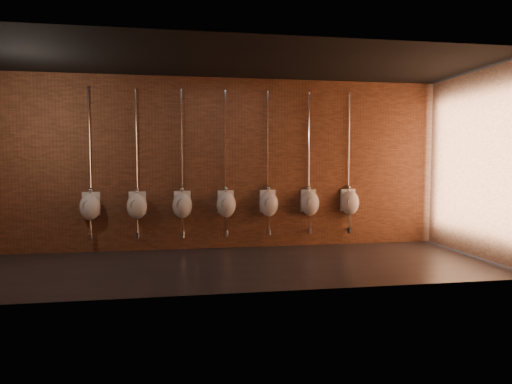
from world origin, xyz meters
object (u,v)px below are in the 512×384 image
urinal_0 (90,206)px  urinal_1 (137,205)px  urinal_3 (226,204)px  urinal_2 (182,204)px  urinal_6 (350,202)px  urinal_4 (269,203)px  urinal_5 (310,202)px

urinal_0 → urinal_1: size_ratio=1.00×
urinal_1 → urinal_3: bearing=0.0°
urinal_2 → urinal_3: (0.81, 0.00, 0.00)m
urinal_1 → urinal_6: size_ratio=1.00×
urinal_6 → urinal_0: bearing=180.0°
urinal_4 → urinal_5: (0.81, 0.00, 0.00)m
urinal_2 → urinal_6: size_ratio=1.00×
urinal_3 → urinal_6: (2.43, 0.00, 0.00)m
urinal_4 → urinal_2: bearing=180.0°
urinal_2 → urinal_4: same height
urinal_4 → urinal_6: 1.62m
urinal_0 → urinal_2: size_ratio=1.00×
urinal_2 → urinal_6: bearing=0.0°
urinal_2 → urinal_3: bearing=0.0°
urinal_0 → urinal_1: (0.81, 0.00, 0.00)m
urinal_3 → urinal_5: (1.62, 0.00, 0.00)m
urinal_5 → urinal_4: bearing=180.0°
urinal_4 → urinal_6: size_ratio=1.00×
urinal_2 → urinal_4: 1.62m
urinal_4 → urinal_3: bearing=180.0°
urinal_0 → urinal_4: 3.24m
urinal_1 → urinal_4: (2.43, 0.00, 0.00)m
urinal_3 → urinal_4: same height
urinal_0 → urinal_6: bearing=0.0°
urinal_2 → urinal_4: (1.62, 0.00, 0.00)m
urinal_4 → urinal_5: same height
urinal_2 → urinal_3: size_ratio=1.00×
urinal_1 → urinal_4: same height
urinal_0 → urinal_4: (3.24, 0.00, 0.00)m
urinal_1 → urinal_6: 4.05m
urinal_1 → urinal_2: same height
urinal_0 → urinal_4: same height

